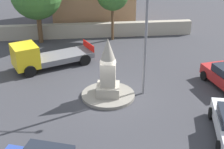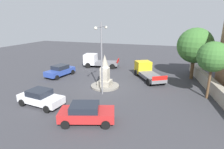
{
  "view_description": "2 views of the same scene",
  "coord_description": "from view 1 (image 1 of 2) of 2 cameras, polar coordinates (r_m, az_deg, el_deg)",
  "views": [
    {
      "loc": [
        0.99,
        -16.64,
        9.45
      ],
      "look_at": [
        0.26,
        -0.54,
        1.77
      ],
      "focal_mm": 49.66,
      "sensor_mm": 36.0,
      "label": 1
    },
    {
      "loc": [
        18.7,
        7.21,
        7.4
      ],
      "look_at": [
        -0.05,
        0.84,
        1.55
      ],
      "focal_mm": 29.32,
      "sensor_mm": 36.0,
      "label": 2
    }
  ],
  "objects": [
    {
      "name": "monument",
      "position": [
        18.34,
        -0.75,
        0.84
      ],
      "size": [
        1.38,
        1.38,
        3.58
      ],
      "color": "#9E9687",
      "rests_on": "traffic_island"
    },
    {
      "name": "truck_yellow_parked_left",
      "position": [
        23.15,
        -12.64,
        3.27
      ],
      "size": [
        5.98,
        4.75,
        2.01
      ],
      "color": "yellow",
      "rests_on": "ground"
    },
    {
      "name": "streetlamp",
      "position": [
        17.92,
        6.36,
        9.01
      ],
      "size": [
        2.84,
        0.28,
        7.3
      ],
      "color": "slate",
      "rests_on": "ground"
    },
    {
      "name": "ground_plane",
      "position": [
        19.16,
        -0.72,
        -4.06
      ],
      "size": [
        80.0,
        80.0,
        0.0
      ],
      "primitive_type": "plane",
      "color": "#38383D"
    },
    {
      "name": "traffic_island",
      "position": [
        19.12,
        -0.72,
        -3.8
      ],
      "size": [
        3.28,
        3.28,
        0.2
      ],
      "primitive_type": "cylinder",
      "color": "gray",
      "rests_on": "ground"
    },
    {
      "name": "stone_boundary_wall",
      "position": [
        29.6,
        -2.97,
        8.19
      ],
      "size": [
        18.24,
        3.53,
        1.32
      ],
      "primitive_type": "cube",
      "rotation": [
        0.0,
        0.0,
        3.3
      ],
      "color": "#9E9687",
      "rests_on": "ground"
    }
  ]
}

